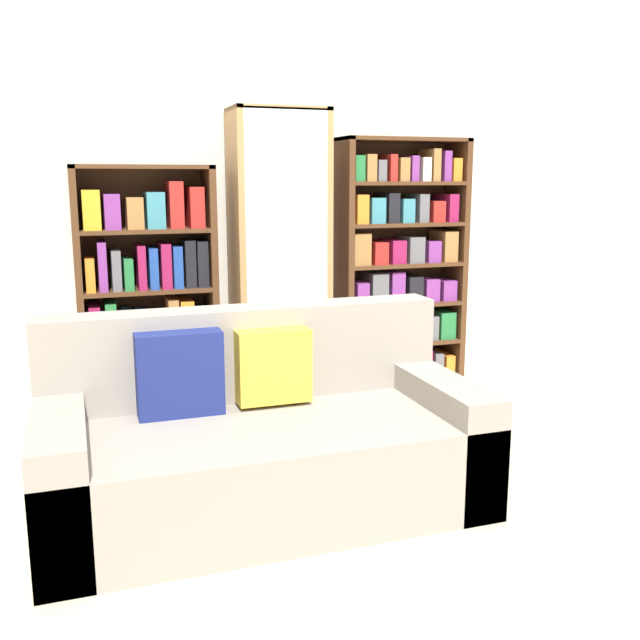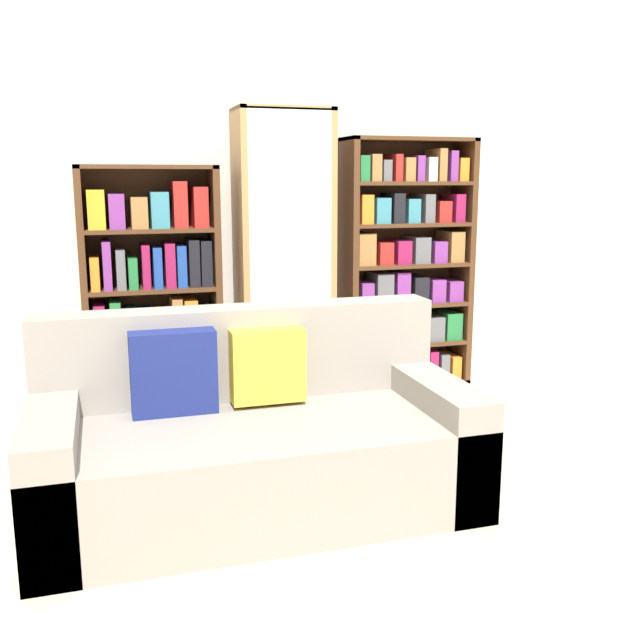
{
  "view_description": "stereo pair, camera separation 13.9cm",
  "coord_description": "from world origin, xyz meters",
  "px_view_note": "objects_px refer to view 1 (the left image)",
  "views": [
    {
      "loc": [
        -1.18,
        -2.09,
        1.39
      ],
      "look_at": [
        0.04,
        1.45,
        0.64
      ],
      "focal_mm": 40.0,
      "sensor_mm": 36.0,
      "label": 1
    },
    {
      "loc": [
        -1.05,
        -2.13,
        1.39
      ],
      "look_at": [
        0.04,
        1.45,
        0.64
      ],
      "focal_mm": 40.0,
      "sensor_mm": 36.0,
      "label": 2
    }
  ],
  "objects_px": {
    "couch": "(260,441)",
    "bookshelf_left": "(148,296)",
    "display_cabinet": "(279,257)",
    "wine_bottle": "(372,384)",
    "bookshelf_right": "(399,269)"
  },
  "relations": [
    {
      "from": "couch",
      "to": "bookshelf_left",
      "type": "height_order",
      "value": "bookshelf_left"
    },
    {
      "from": "couch",
      "to": "display_cabinet",
      "type": "height_order",
      "value": "display_cabinet"
    },
    {
      "from": "display_cabinet",
      "to": "wine_bottle",
      "type": "xyz_separation_m",
      "value": [
        0.43,
        -0.5,
        -0.74
      ]
    },
    {
      "from": "bookshelf_left",
      "to": "bookshelf_right",
      "type": "distance_m",
      "value": 1.67
    },
    {
      "from": "couch",
      "to": "bookshelf_right",
      "type": "height_order",
      "value": "bookshelf_right"
    },
    {
      "from": "couch",
      "to": "wine_bottle",
      "type": "height_order",
      "value": "couch"
    },
    {
      "from": "bookshelf_right",
      "to": "wine_bottle",
      "type": "bearing_deg",
      "value": -128.71
    },
    {
      "from": "couch",
      "to": "bookshelf_left",
      "type": "bearing_deg",
      "value": 101.0
    },
    {
      "from": "bookshelf_left",
      "to": "bookshelf_right",
      "type": "height_order",
      "value": "bookshelf_right"
    },
    {
      "from": "wine_bottle",
      "to": "bookshelf_left",
      "type": "bearing_deg",
      "value": 157.75
    },
    {
      "from": "couch",
      "to": "bookshelf_right",
      "type": "xyz_separation_m",
      "value": [
        1.37,
        1.53,
        0.51
      ]
    },
    {
      "from": "bookshelf_left",
      "to": "wine_bottle",
      "type": "distance_m",
      "value": 1.45
    },
    {
      "from": "bookshelf_left",
      "to": "bookshelf_right",
      "type": "xyz_separation_m",
      "value": [
        1.66,
        0.0,
        0.1
      ]
    },
    {
      "from": "bookshelf_right",
      "to": "couch",
      "type": "bearing_deg",
      "value": -131.72
    },
    {
      "from": "display_cabinet",
      "to": "bookshelf_right",
      "type": "xyz_separation_m",
      "value": [
        0.85,
        0.02,
        -0.11
      ]
    }
  ]
}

